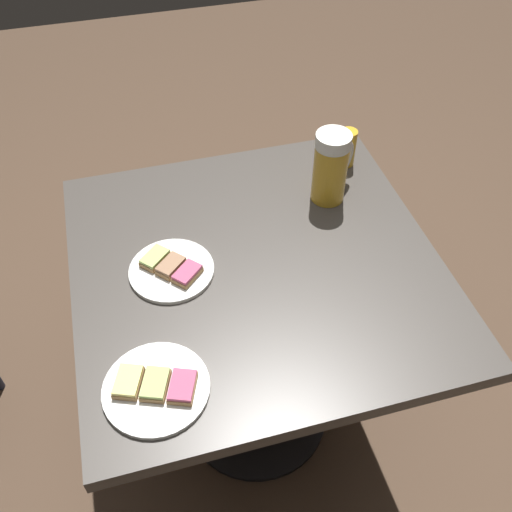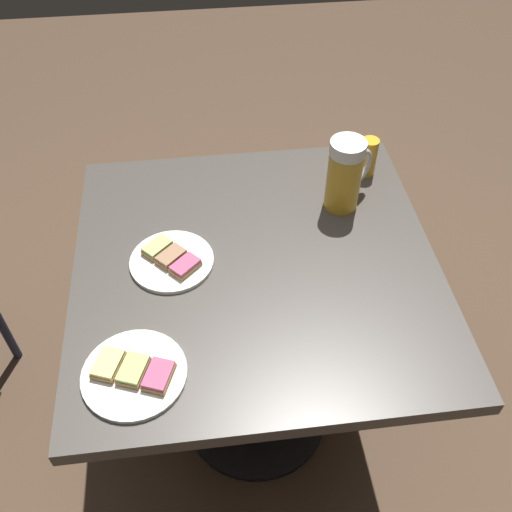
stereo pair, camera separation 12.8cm
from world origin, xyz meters
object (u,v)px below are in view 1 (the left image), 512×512
(plate_near, at_px, (171,269))
(beer_mug, at_px, (331,167))
(beer_glass_small, at_px, (347,148))
(plate_far, at_px, (156,387))

(plate_near, bearing_deg, beer_mug, -160.54)
(beer_glass_small, bearing_deg, plate_far, 42.82)
(beer_mug, distance_m, beer_glass_small, 0.15)
(beer_mug, relative_size, beer_glass_small, 1.82)
(plate_far, bearing_deg, beer_glass_small, -137.18)
(plate_near, distance_m, beer_glass_small, 0.58)
(plate_near, height_order, beer_mug, beer_mug)
(beer_mug, xyz_separation_m, beer_glass_small, (-0.09, -0.11, -0.04))
(plate_near, xyz_separation_m, beer_glass_small, (-0.52, -0.27, 0.04))
(plate_near, xyz_separation_m, beer_mug, (-0.43, -0.15, 0.08))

